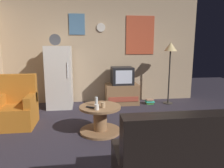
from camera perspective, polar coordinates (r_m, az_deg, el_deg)
name	(u,v)px	position (r m, az deg, el deg)	size (l,w,h in m)	color
ground_plane	(114,139)	(3.54, 0.42, -14.75)	(12.00, 12.00, 0.00)	#2D2833
wall_with_art	(101,50)	(5.64, -2.95, 9.21)	(5.20, 0.12, 2.76)	tan
fridge	(59,77)	(5.24, -14.15, 1.87)	(0.60, 0.62, 1.77)	silver
tv_stand	(122,94)	(5.47, 2.66, -2.72)	(0.84, 0.53, 0.53)	#8E6642
crt_tv	(122,76)	(5.38, 2.77, 2.29)	(0.54, 0.51, 0.44)	black
standing_lamp	(170,52)	(5.55, 15.64, 8.53)	(0.32, 0.32, 1.59)	#332D28
coffee_table	(100,119)	(3.72, -3.23, -9.52)	(0.72, 0.72, 0.48)	#8E6642
wine_glass	(96,101)	(3.67, -4.29, -4.70)	(0.05, 0.05, 0.15)	silver
mug_ceramic_white	(97,107)	(3.43, -4.21, -6.29)	(0.08, 0.08, 0.09)	silver
mug_ceramic_tan	(103,105)	(3.54, -2.46, -5.77)	(0.08, 0.08, 0.09)	tan
remote_control	(90,107)	(3.56, -5.93, -6.31)	(0.15, 0.04, 0.02)	black
armchair	(17,108)	(4.38, -24.54, -6.01)	(0.68, 0.68, 0.96)	#B2661E
couch	(197,162)	(2.49, 22.23, -19.03)	(1.70, 0.80, 0.92)	black
book_stack	(150,101)	(5.58, 10.26, -4.71)	(0.22, 0.16, 0.13)	green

